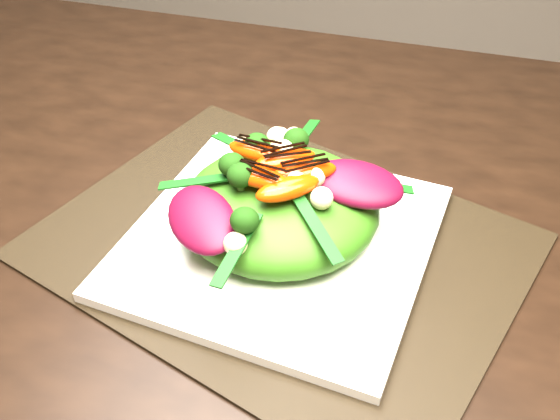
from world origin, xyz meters
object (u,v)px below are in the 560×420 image
(plate_base, at_px, (280,240))
(orange_segment, at_px, (282,169))
(placemat, at_px, (280,245))
(salad_bowl, at_px, (280,229))
(dining_table, at_px, (299,243))
(lettuce_mound, at_px, (280,206))

(plate_base, distance_m, orange_segment, 0.08)
(placemat, relative_size, orange_segment, 7.47)
(plate_base, distance_m, salad_bowl, 0.01)
(placemat, distance_m, orange_segment, 0.09)
(dining_table, height_order, orange_segment, dining_table)
(orange_segment, bearing_deg, salad_bowl, -88.51)
(dining_table, bearing_deg, placemat, -109.56)
(salad_bowl, relative_size, lettuce_mound, 1.27)
(dining_table, distance_m, placemat, 0.04)
(placemat, relative_size, plate_base, 1.58)
(dining_table, bearing_deg, lettuce_mound, -109.56)
(lettuce_mound, bearing_deg, dining_table, 70.44)
(plate_base, bearing_deg, lettuce_mound, 0.00)
(dining_table, xyz_separation_m, lettuce_mound, (-0.01, -0.03, 0.07))
(plate_base, xyz_separation_m, lettuce_mound, (0.00, 0.00, 0.04))
(orange_segment, bearing_deg, dining_table, 66.60)
(placemat, xyz_separation_m, lettuce_mound, (0.00, 0.00, 0.05))
(plate_base, height_order, salad_bowl, salad_bowl)
(dining_table, height_order, placemat, dining_table)
(plate_base, relative_size, salad_bowl, 1.19)
(plate_base, bearing_deg, placemat, 0.00)
(dining_table, xyz_separation_m, placemat, (-0.01, -0.03, 0.02))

